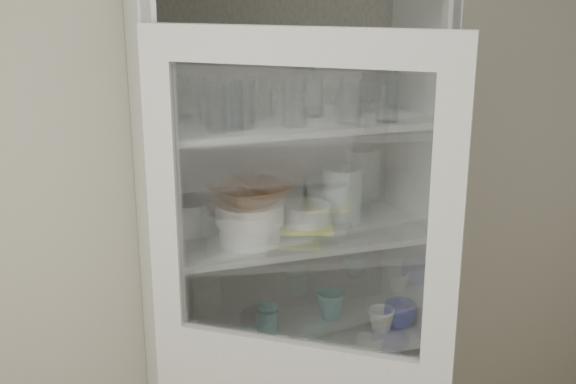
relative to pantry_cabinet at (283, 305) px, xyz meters
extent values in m
cube|color=#B8B39B|center=(-0.20, 0.16, 0.36)|extent=(3.60, 0.02, 2.60)
cube|color=#B5B5B5|center=(-0.48, -0.06, 0.11)|extent=(0.03, 0.45, 2.10)
cube|color=#B5B5B5|center=(0.48, -0.06, 0.11)|extent=(0.03, 0.45, 2.10)
cube|color=slate|center=(0.00, 0.15, 0.11)|extent=(1.00, 0.03, 2.10)
cube|color=silver|center=(0.00, -0.08, -0.09)|extent=(0.94, 0.42, 0.02)
cube|color=silver|center=(0.00, -0.08, 0.31)|extent=(0.94, 0.42, 0.02)
cube|color=silver|center=(0.00, -0.08, 0.71)|extent=(0.94, 0.42, 0.02)
cube|color=#B5B5B5|center=(-0.14, -0.55, 1.01)|extent=(0.75, 0.56, 0.10)
cube|color=#B5B5B5|center=(-0.46, -0.31, 0.56)|extent=(0.10, 0.09, 0.80)
cube|color=#B5B5B5|center=(0.19, -0.79, 0.56)|extent=(0.10, 0.09, 0.80)
cube|color=silver|center=(-0.14, -0.55, 0.56)|extent=(0.59, 0.44, 0.78)
cylinder|color=silver|center=(-0.27, -0.18, 0.79)|extent=(0.08, 0.08, 0.14)
cylinder|color=silver|center=(-0.18, -0.17, 0.80)|extent=(0.10, 0.10, 0.15)
cylinder|color=silver|center=(-0.22, -0.17, 0.79)|extent=(0.10, 0.10, 0.15)
cylinder|color=silver|center=(-0.02, -0.19, 0.80)|extent=(0.10, 0.10, 0.16)
cylinder|color=silver|center=(0.16, -0.18, 0.79)|extent=(0.08, 0.08, 0.14)
cylinder|color=silver|center=(0.29, -0.21, 0.80)|extent=(0.10, 0.10, 0.15)
cylinder|color=silver|center=(0.30, -0.18, 0.79)|extent=(0.08, 0.08, 0.13)
cylinder|color=silver|center=(-0.41, -0.09, 0.80)|extent=(0.10, 0.10, 0.15)
cylinder|color=silver|center=(-0.27, -0.08, 0.80)|extent=(0.09, 0.09, 0.15)
cylinder|color=silver|center=(-0.25, -0.07, 0.79)|extent=(0.07, 0.07, 0.14)
cylinder|color=silver|center=(0.10, -0.06, 0.79)|extent=(0.08, 0.08, 0.14)
cylinder|color=silver|center=(0.22, -0.09, 0.78)|extent=(0.06, 0.06, 0.13)
cylinder|color=white|center=(-0.16, -0.14, 0.36)|extent=(0.21, 0.21, 0.07)
cylinder|color=white|center=(-0.33, 0.06, 0.38)|extent=(0.23, 0.23, 0.11)
cylinder|color=white|center=(-0.16, -0.14, 0.43)|extent=(0.25, 0.25, 0.07)
imported|color=brown|center=(-0.16, -0.14, 0.49)|extent=(0.31, 0.31, 0.06)
cylinder|color=silver|center=(0.06, -0.10, 0.33)|extent=(0.43, 0.43, 0.02)
cube|color=yellow|center=(0.06, -0.10, 0.35)|extent=(0.23, 0.23, 0.01)
cylinder|color=white|center=(0.06, -0.10, 0.39)|extent=(0.20, 0.20, 0.07)
cylinder|color=silver|center=(0.22, -0.03, 0.42)|extent=(0.14, 0.14, 0.20)
imported|color=#2331A5|center=(0.41, -0.15, -0.03)|extent=(0.14, 0.14, 0.10)
imported|color=#1E6872|center=(0.19, -0.01, -0.03)|extent=(0.13, 0.13, 0.11)
imported|color=white|center=(0.32, -0.17, -0.03)|extent=(0.11, 0.11, 0.09)
cylinder|color=#1E6872|center=(-0.07, -0.03, -0.04)|extent=(0.08, 0.08, 0.08)
ellipsoid|color=#1E6872|center=(-0.07, -0.03, 0.01)|extent=(0.08, 0.08, 0.02)
cylinder|color=#9796A8|center=(-0.25, -0.15, -0.06)|extent=(0.10, 0.10, 0.04)
cylinder|color=white|center=(-0.41, -0.01, -0.02)|extent=(0.11, 0.11, 0.12)
cylinder|color=silver|center=(0.16, -0.21, 0.79)|extent=(0.07, 0.07, 0.15)
cylinder|color=silver|center=(-0.19, -0.16, 0.79)|extent=(0.07, 0.07, 0.14)
camera|label=1|loc=(-0.75, -2.33, 1.19)|focal=45.00mm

